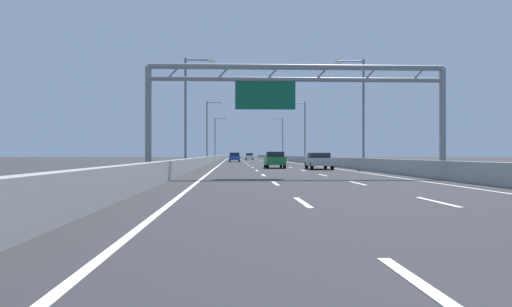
% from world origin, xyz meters
% --- Properties ---
extents(ground_plane, '(260.00, 260.00, 0.00)m').
position_xyz_m(ground_plane, '(0.00, 100.00, 0.00)').
color(ground_plane, '#2D2D30').
extents(lane_dash_left_0, '(0.16, 3.00, 0.01)m').
position_xyz_m(lane_dash_left_0, '(-1.80, 3.50, 0.01)').
color(lane_dash_left_0, white).
rests_on(lane_dash_left_0, ground_plane).
extents(lane_dash_left_1, '(0.16, 3.00, 0.01)m').
position_xyz_m(lane_dash_left_1, '(-1.80, 12.50, 0.01)').
color(lane_dash_left_1, white).
rests_on(lane_dash_left_1, ground_plane).
extents(lane_dash_left_2, '(0.16, 3.00, 0.01)m').
position_xyz_m(lane_dash_left_2, '(-1.80, 21.50, 0.01)').
color(lane_dash_left_2, white).
rests_on(lane_dash_left_2, ground_plane).
extents(lane_dash_left_3, '(0.16, 3.00, 0.01)m').
position_xyz_m(lane_dash_left_3, '(-1.80, 30.50, 0.01)').
color(lane_dash_left_3, white).
rests_on(lane_dash_left_3, ground_plane).
extents(lane_dash_left_4, '(0.16, 3.00, 0.01)m').
position_xyz_m(lane_dash_left_4, '(-1.80, 39.50, 0.01)').
color(lane_dash_left_4, white).
rests_on(lane_dash_left_4, ground_plane).
extents(lane_dash_left_5, '(0.16, 3.00, 0.01)m').
position_xyz_m(lane_dash_left_5, '(-1.80, 48.50, 0.01)').
color(lane_dash_left_5, white).
rests_on(lane_dash_left_5, ground_plane).
extents(lane_dash_left_6, '(0.16, 3.00, 0.01)m').
position_xyz_m(lane_dash_left_6, '(-1.80, 57.50, 0.01)').
color(lane_dash_left_6, white).
rests_on(lane_dash_left_6, ground_plane).
extents(lane_dash_left_7, '(0.16, 3.00, 0.01)m').
position_xyz_m(lane_dash_left_7, '(-1.80, 66.50, 0.01)').
color(lane_dash_left_7, white).
rests_on(lane_dash_left_7, ground_plane).
extents(lane_dash_left_8, '(0.16, 3.00, 0.01)m').
position_xyz_m(lane_dash_left_8, '(-1.80, 75.50, 0.01)').
color(lane_dash_left_8, white).
rests_on(lane_dash_left_8, ground_plane).
extents(lane_dash_left_9, '(0.16, 3.00, 0.01)m').
position_xyz_m(lane_dash_left_9, '(-1.80, 84.50, 0.01)').
color(lane_dash_left_9, white).
rests_on(lane_dash_left_9, ground_plane).
extents(lane_dash_left_10, '(0.16, 3.00, 0.01)m').
position_xyz_m(lane_dash_left_10, '(-1.80, 93.50, 0.01)').
color(lane_dash_left_10, white).
rests_on(lane_dash_left_10, ground_plane).
extents(lane_dash_left_11, '(0.16, 3.00, 0.01)m').
position_xyz_m(lane_dash_left_11, '(-1.80, 102.50, 0.01)').
color(lane_dash_left_11, white).
rests_on(lane_dash_left_11, ground_plane).
extents(lane_dash_left_12, '(0.16, 3.00, 0.01)m').
position_xyz_m(lane_dash_left_12, '(-1.80, 111.50, 0.01)').
color(lane_dash_left_12, white).
rests_on(lane_dash_left_12, ground_plane).
extents(lane_dash_left_13, '(0.16, 3.00, 0.01)m').
position_xyz_m(lane_dash_left_13, '(-1.80, 120.50, 0.01)').
color(lane_dash_left_13, white).
rests_on(lane_dash_left_13, ground_plane).
extents(lane_dash_left_14, '(0.16, 3.00, 0.01)m').
position_xyz_m(lane_dash_left_14, '(-1.80, 129.50, 0.01)').
color(lane_dash_left_14, white).
rests_on(lane_dash_left_14, ground_plane).
extents(lane_dash_left_15, '(0.16, 3.00, 0.01)m').
position_xyz_m(lane_dash_left_15, '(-1.80, 138.50, 0.01)').
color(lane_dash_left_15, white).
rests_on(lane_dash_left_15, ground_plane).
extents(lane_dash_left_16, '(0.16, 3.00, 0.01)m').
position_xyz_m(lane_dash_left_16, '(-1.80, 147.50, 0.01)').
color(lane_dash_left_16, white).
rests_on(lane_dash_left_16, ground_plane).
extents(lane_dash_left_17, '(0.16, 3.00, 0.01)m').
position_xyz_m(lane_dash_left_17, '(-1.80, 156.50, 0.01)').
color(lane_dash_left_17, white).
rests_on(lane_dash_left_17, ground_plane).
extents(lane_dash_right_1, '(0.16, 3.00, 0.01)m').
position_xyz_m(lane_dash_right_1, '(1.80, 12.50, 0.01)').
color(lane_dash_right_1, white).
rests_on(lane_dash_right_1, ground_plane).
extents(lane_dash_right_2, '(0.16, 3.00, 0.01)m').
position_xyz_m(lane_dash_right_2, '(1.80, 21.50, 0.01)').
color(lane_dash_right_2, white).
rests_on(lane_dash_right_2, ground_plane).
extents(lane_dash_right_3, '(0.16, 3.00, 0.01)m').
position_xyz_m(lane_dash_right_3, '(1.80, 30.50, 0.01)').
color(lane_dash_right_3, white).
rests_on(lane_dash_right_3, ground_plane).
extents(lane_dash_right_4, '(0.16, 3.00, 0.01)m').
position_xyz_m(lane_dash_right_4, '(1.80, 39.50, 0.01)').
color(lane_dash_right_4, white).
rests_on(lane_dash_right_4, ground_plane).
extents(lane_dash_right_5, '(0.16, 3.00, 0.01)m').
position_xyz_m(lane_dash_right_5, '(1.80, 48.50, 0.01)').
color(lane_dash_right_5, white).
rests_on(lane_dash_right_5, ground_plane).
extents(lane_dash_right_6, '(0.16, 3.00, 0.01)m').
position_xyz_m(lane_dash_right_6, '(1.80, 57.50, 0.01)').
color(lane_dash_right_6, white).
rests_on(lane_dash_right_6, ground_plane).
extents(lane_dash_right_7, '(0.16, 3.00, 0.01)m').
position_xyz_m(lane_dash_right_7, '(1.80, 66.50, 0.01)').
color(lane_dash_right_7, white).
rests_on(lane_dash_right_7, ground_plane).
extents(lane_dash_right_8, '(0.16, 3.00, 0.01)m').
position_xyz_m(lane_dash_right_8, '(1.80, 75.50, 0.01)').
color(lane_dash_right_8, white).
rests_on(lane_dash_right_8, ground_plane).
extents(lane_dash_right_9, '(0.16, 3.00, 0.01)m').
position_xyz_m(lane_dash_right_9, '(1.80, 84.50, 0.01)').
color(lane_dash_right_9, white).
rests_on(lane_dash_right_9, ground_plane).
extents(lane_dash_right_10, '(0.16, 3.00, 0.01)m').
position_xyz_m(lane_dash_right_10, '(1.80, 93.50, 0.01)').
color(lane_dash_right_10, white).
rests_on(lane_dash_right_10, ground_plane).
extents(lane_dash_right_11, '(0.16, 3.00, 0.01)m').
position_xyz_m(lane_dash_right_11, '(1.80, 102.50, 0.01)').
color(lane_dash_right_11, white).
rests_on(lane_dash_right_11, ground_plane).
extents(lane_dash_right_12, '(0.16, 3.00, 0.01)m').
position_xyz_m(lane_dash_right_12, '(1.80, 111.50, 0.01)').
color(lane_dash_right_12, white).
rests_on(lane_dash_right_12, ground_plane).
extents(lane_dash_right_13, '(0.16, 3.00, 0.01)m').
position_xyz_m(lane_dash_right_13, '(1.80, 120.50, 0.01)').
color(lane_dash_right_13, white).
rests_on(lane_dash_right_13, ground_plane).
extents(lane_dash_right_14, '(0.16, 3.00, 0.01)m').
position_xyz_m(lane_dash_right_14, '(1.80, 129.50, 0.01)').
color(lane_dash_right_14, white).
rests_on(lane_dash_right_14, ground_plane).
extents(lane_dash_right_15, '(0.16, 3.00, 0.01)m').
position_xyz_m(lane_dash_right_15, '(1.80, 138.50, 0.01)').
color(lane_dash_right_15, white).
rests_on(lane_dash_right_15, ground_plane).
extents(lane_dash_right_16, '(0.16, 3.00, 0.01)m').
position_xyz_m(lane_dash_right_16, '(1.80, 147.50, 0.01)').
color(lane_dash_right_16, white).
rests_on(lane_dash_right_16, ground_plane).
extents(lane_dash_right_17, '(0.16, 3.00, 0.01)m').
position_xyz_m(lane_dash_right_17, '(1.80, 156.50, 0.01)').
color(lane_dash_right_17, white).
rests_on(lane_dash_right_17, ground_plane).
extents(edge_line_left, '(0.16, 176.00, 0.01)m').
position_xyz_m(edge_line_left, '(-5.25, 88.00, 0.01)').
color(edge_line_left, white).
rests_on(edge_line_left, ground_plane).
extents(edge_line_right, '(0.16, 176.00, 0.01)m').
position_xyz_m(edge_line_right, '(5.25, 88.00, 0.01)').
color(edge_line_right, white).
rests_on(edge_line_right, ground_plane).
extents(barrier_left, '(0.45, 220.00, 0.95)m').
position_xyz_m(barrier_left, '(-6.90, 110.00, 0.47)').
color(barrier_left, '#9E9E99').
rests_on(barrier_left, ground_plane).
extents(barrier_right, '(0.45, 220.00, 0.95)m').
position_xyz_m(barrier_right, '(6.90, 110.00, 0.47)').
color(barrier_right, '#9E9E99').
rests_on(barrier_right, ground_plane).
extents(sign_gantry, '(17.08, 0.36, 6.36)m').
position_xyz_m(sign_gantry, '(-0.23, 28.43, 4.87)').
color(sign_gantry, gray).
rests_on(sign_gantry, ground_plane).
extents(streetlamp_left_mid, '(2.58, 0.28, 9.50)m').
position_xyz_m(streetlamp_left_mid, '(-7.47, 44.16, 5.40)').
color(streetlamp_left_mid, slate).
rests_on(streetlamp_left_mid, ground_plane).
extents(streetlamp_right_mid, '(2.58, 0.28, 9.50)m').
position_xyz_m(streetlamp_right_mid, '(7.47, 44.16, 5.40)').
color(streetlamp_right_mid, slate).
rests_on(streetlamp_right_mid, ground_plane).
extents(streetlamp_left_far, '(2.58, 0.28, 9.50)m').
position_xyz_m(streetlamp_left_far, '(-7.47, 81.66, 5.40)').
color(streetlamp_left_far, slate).
rests_on(streetlamp_left_far, ground_plane).
extents(streetlamp_right_far, '(2.58, 0.28, 9.50)m').
position_xyz_m(streetlamp_right_far, '(7.47, 81.66, 5.40)').
color(streetlamp_right_far, slate).
rests_on(streetlamp_right_far, ground_plane).
extents(streetlamp_left_distant, '(2.58, 0.28, 9.50)m').
position_xyz_m(streetlamp_left_distant, '(-7.47, 119.16, 5.40)').
color(streetlamp_left_distant, slate).
rests_on(streetlamp_left_distant, ground_plane).
extents(streetlamp_right_distant, '(2.58, 0.28, 9.50)m').
position_xyz_m(streetlamp_right_distant, '(7.47, 119.16, 5.40)').
color(streetlamp_right_distant, slate).
rests_on(streetlamp_right_distant, ground_plane).
extents(silver_car, '(1.89, 4.26, 1.38)m').
position_xyz_m(silver_car, '(3.59, 42.90, 0.72)').
color(silver_car, '#A8ADB2').
rests_on(silver_car, ground_plane).
extents(green_car, '(1.70, 4.48, 1.49)m').
position_xyz_m(green_car, '(0.16, 46.67, 0.76)').
color(green_car, '#1E7A38').
rests_on(green_car, ground_plane).
extents(white_car, '(1.74, 4.48, 1.49)m').
position_xyz_m(white_car, '(0.12, 119.64, 0.76)').
color(white_car, silver).
rests_on(white_car, ground_plane).
extents(blue_car, '(1.78, 4.61, 1.52)m').
position_xyz_m(blue_car, '(-3.37, 85.29, 0.78)').
color(blue_car, '#2347AD').
rests_on(blue_car, ground_plane).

